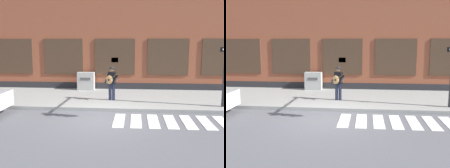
{
  "view_description": "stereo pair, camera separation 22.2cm",
  "coord_description": "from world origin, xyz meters",
  "views": [
    {
      "loc": [
        1.3,
        -10.03,
        3.0
      ],
      "look_at": [
        0.26,
        1.59,
        1.21
      ],
      "focal_mm": 42.0,
      "sensor_mm": 36.0,
      "label": 1
    },
    {
      "loc": [
        1.52,
        -10.0,
        3.0
      ],
      "look_at": [
        0.26,
        1.59,
        1.21
      ],
      "focal_mm": 42.0,
      "sensor_mm": 36.0,
      "label": 2
    }
  ],
  "objects": [
    {
      "name": "crosswalk",
      "position": [
        3.36,
        -0.01,
        0.01
      ],
      "size": [
        5.78,
        1.9,
        0.01
      ],
      "color": "silver",
      "rests_on": "ground"
    },
    {
      "name": "busker",
      "position": [
        0.1,
        3.01,
        1.12
      ],
      "size": [
        0.72,
        0.63,
        1.7
      ],
      "color": "#1E233D",
      "rests_on": "sidewalk"
    },
    {
      "name": "ground_plane",
      "position": [
        0.0,
        0.0,
        0.0
      ],
      "size": [
        160.0,
        160.0,
        0.0
      ],
      "primitive_type": "plane",
      "color": "#56565B"
    },
    {
      "name": "utility_box",
      "position": [
        -1.77,
        5.98,
        0.71
      ],
      "size": [
        1.04,
        0.55,
        1.09
      ],
      "color": "#ADADA8",
      "rests_on": "sidewalk"
    },
    {
      "name": "sidewalk",
      "position": [
        0.0,
        3.86,
        0.08
      ],
      "size": [
        28.0,
        5.14,
        0.16
      ],
      "color": "gray",
      "rests_on": "ground"
    },
    {
      "name": "building_backdrop",
      "position": [
        -0.0,
        8.42,
        3.95
      ],
      "size": [
        28.0,
        4.06,
        7.92
      ],
      "color": "brown",
      "rests_on": "ground"
    }
  ]
}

